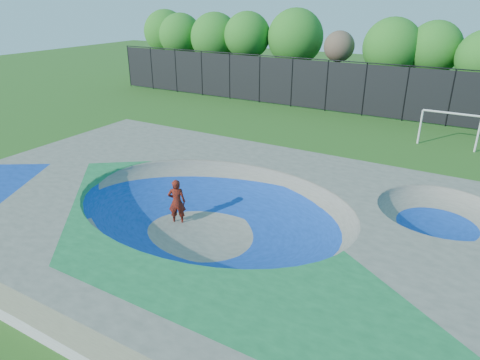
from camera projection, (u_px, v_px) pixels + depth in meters
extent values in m
plane|color=#235216|center=(213.00, 235.00, 16.54)|extent=(120.00, 120.00, 0.00)
cube|color=gray|center=(213.00, 218.00, 16.24)|extent=(22.00, 14.00, 1.50)
imported|color=#A9210D|center=(177.00, 202.00, 17.05)|extent=(0.84, 0.74, 1.93)
cube|color=black|center=(178.00, 223.00, 17.42)|extent=(0.81, 0.46, 0.05)
cylinder|color=silver|center=(420.00, 127.00, 26.52)|extent=(0.12, 0.12, 2.14)
cylinder|color=silver|center=(478.00, 135.00, 25.04)|extent=(0.12, 0.12, 2.14)
cylinder|color=silver|center=(452.00, 113.00, 25.36)|extent=(3.21, 0.12, 0.12)
cylinder|color=black|center=(129.00, 66.00, 43.51)|extent=(0.09, 0.09, 4.00)
cylinder|color=black|center=(152.00, 69.00, 42.13)|extent=(0.09, 0.09, 4.00)
cylinder|color=black|center=(176.00, 71.00, 40.74)|extent=(0.09, 0.09, 4.00)
cylinder|color=black|center=(202.00, 74.00, 39.36)|extent=(0.09, 0.09, 4.00)
cylinder|color=black|center=(230.00, 76.00, 37.98)|extent=(0.09, 0.09, 4.00)
cylinder|color=black|center=(260.00, 79.00, 36.60)|extent=(0.09, 0.09, 4.00)
cylinder|color=black|center=(292.00, 83.00, 35.22)|extent=(0.09, 0.09, 4.00)
cylinder|color=black|center=(327.00, 86.00, 33.84)|extent=(0.09, 0.09, 4.00)
cylinder|color=black|center=(364.00, 90.00, 32.46)|extent=(0.09, 0.09, 4.00)
cylinder|color=black|center=(406.00, 94.00, 31.08)|extent=(0.09, 0.09, 4.00)
cylinder|color=black|center=(451.00, 98.00, 29.70)|extent=(0.09, 0.09, 4.00)
cube|color=black|center=(364.00, 90.00, 32.46)|extent=(48.00, 0.03, 3.80)
cylinder|color=black|center=(368.00, 63.00, 31.67)|extent=(48.00, 0.08, 0.08)
cylinder|color=#472D23|center=(168.00, 63.00, 48.00)|extent=(0.44, 0.44, 3.26)
sphere|color=#216A1C|center=(166.00, 32.00, 46.67)|extent=(4.66, 4.66, 4.66)
cylinder|color=#472D23|center=(182.00, 67.00, 45.50)|extent=(0.44, 0.44, 3.21)
sphere|color=#216A1C|center=(181.00, 35.00, 44.21)|extent=(4.41, 4.41, 4.41)
cylinder|color=#472D23|center=(216.00, 71.00, 43.63)|extent=(0.44, 0.44, 3.00)
sphere|color=#216A1C|center=(215.00, 37.00, 42.33)|extent=(4.81, 4.81, 4.81)
cylinder|color=#472D23|center=(247.00, 72.00, 41.59)|extent=(0.44, 0.44, 3.53)
sphere|color=#216A1C|center=(247.00, 35.00, 40.25)|extent=(4.36, 4.36, 4.36)
cylinder|color=#472D23|center=(293.00, 76.00, 40.60)|extent=(0.44, 0.44, 3.19)
sphere|color=#216A1C|center=(295.00, 37.00, 39.22)|extent=(5.11, 5.11, 5.11)
cylinder|color=#472D23|center=(336.00, 80.00, 37.58)|extent=(0.44, 0.44, 3.52)
sphere|color=brown|center=(339.00, 46.00, 36.46)|extent=(2.60, 2.60, 2.60)
cylinder|color=#472D23|center=(387.00, 87.00, 36.37)|extent=(0.44, 0.44, 2.95)
sphere|color=#216A1C|center=(392.00, 47.00, 35.09)|extent=(4.71, 4.71, 4.71)
cylinder|color=#472D23|center=(428.00, 88.00, 35.40)|extent=(0.44, 0.44, 3.15)
sphere|color=#216A1C|center=(435.00, 48.00, 34.15)|extent=(4.26, 4.26, 4.26)
cylinder|color=#472D23|center=(476.00, 98.00, 32.54)|extent=(0.44, 0.44, 2.84)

